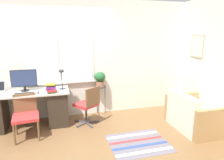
{
  "coord_description": "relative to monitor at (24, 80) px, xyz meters",
  "views": [
    {
      "loc": [
        0.05,
        -3.93,
        1.92
      ],
      "look_at": [
        1.17,
        0.16,
        0.94
      ],
      "focal_mm": 32.0,
      "sensor_mm": 36.0,
      "label": 1
    }
  ],
  "objects": [
    {
      "name": "wall_right_with_picture",
      "position": [
        3.87,
        -0.41,
        0.34
      ],
      "size": [
        0.08,
        9.0,
        2.7
      ],
      "color": "white",
      "rests_on": "ground_plane"
    },
    {
      "name": "mouse",
      "position": [
        0.28,
        -0.26,
        -0.23
      ],
      "size": [
        0.04,
        0.06,
        0.03
      ],
      "color": "black",
      "rests_on": "desk"
    },
    {
      "name": "couch_loveseat",
      "position": [
        3.34,
        -1.08,
        -0.74
      ],
      "size": [
        0.81,
        1.1,
        0.76
      ],
      "rotation": [
        0.0,
        0.0,
        1.57
      ],
      "color": "silver",
      "rests_on": "ground_plane"
    },
    {
      "name": "office_chair_swivel",
      "position": [
        1.27,
        -0.31,
        -0.55
      ],
      "size": [
        0.58,
        0.59,
        0.85
      ],
      "rotation": [
        0.0,
        0.0,
        3.76
      ],
      "color": "#47474C",
      "rests_on": "ground_plane"
    },
    {
      "name": "wall_back_with_window",
      "position": [
        0.65,
        0.32,
        0.34
      ],
      "size": [
        9.0,
        0.12,
        2.7
      ],
      "color": "white",
      "rests_on": "ground_plane"
    },
    {
      "name": "ground_plane",
      "position": [
        0.65,
        -0.41,
        -1.01
      ],
      "size": [
        14.0,
        14.0,
        0.0
      ],
      "primitive_type": "plane",
      "color": "brown"
    },
    {
      "name": "desk_lamp",
      "position": [
        0.76,
        -0.04,
        0.06
      ],
      "size": [
        0.14,
        0.14,
        0.43
      ],
      "color": "#2D2D33",
      "rests_on": "desk"
    },
    {
      "name": "potted_plant",
      "position": [
        1.63,
        0.16,
        -0.11
      ],
      "size": [
        0.26,
        0.26,
        0.35
      ],
      "color": "#9E6B4C",
      "rests_on": "plant_stand"
    },
    {
      "name": "floor_rug_striped",
      "position": [
        2.01,
        -1.33,
        -1.0
      ],
      "size": [
        1.05,
        0.87,
        0.01
      ],
      "color": "slate",
      "rests_on": "ground_plane"
    },
    {
      "name": "book_stack",
      "position": [
        0.53,
        -0.29,
        -0.15
      ],
      "size": [
        0.22,
        0.2,
        0.2
      ],
      "color": "green",
      "rests_on": "desk"
    },
    {
      "name": "keyboard",
      "position": [
        0.01,
        -0.25,
        -0.24
      ],
      "size": [
        0.36,
        0.14,
        0.02
      ],
      "color": "black",
      "rests_on": "desk"
    },
    {
      "name": "monitor",
      "position": [
        0.0,
        0.0,
        0.0
      ],
      "size": [
        0.51,
        0.16,
        0.45
      ],
      "color": "black",
      "rests_on": "desk"
    },
    {
      "name": "plant_stand",
      "position": [
        1.63,
        0.16,
        -0.39
      ],
      "size": [
        0.28,
        0.28,
        0.7
      ],
      "color": "#333338",
      "rests_on": "ground_plane"
    },
    {
      "name": "desk",
      "position": [
        0.03,
        -0.09,
        -0.61
      ],
      "size": [
        1.71,
        0.65,
        0.76
      ],
      "color": "beige",
      "rests_on": "ground_plane"
    },
    {
      "name": "desk_chair_wooden",
      "position": [
        0.05,
        -0.54,
        -0.56
      ],
      "size": [
        0.5,
        0.51,
        0.81
      ],
      "rotation": [
        0.0,
        0.0,
        0.11
      ],
      "color": "brown",
      "rests_on": "ground_plane"
    }
  ]
}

